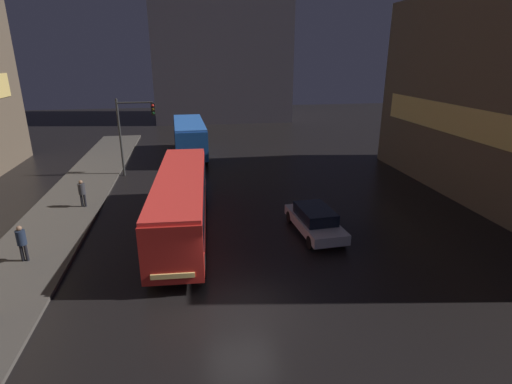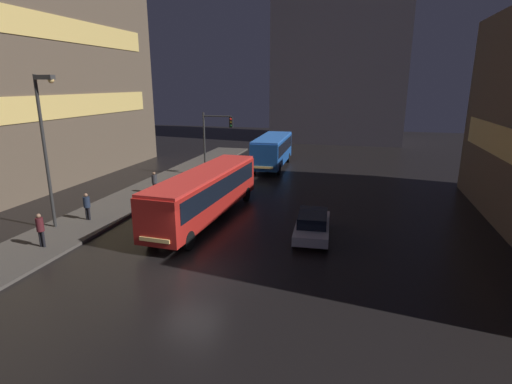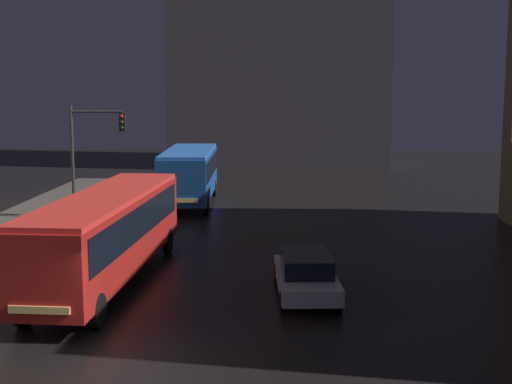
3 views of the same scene
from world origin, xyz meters
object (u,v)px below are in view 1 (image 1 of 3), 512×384
pedestrian_far (21,240)px  traffic_light_main (132,124)px  car_taxi (315,220)px  bus_near (181,198)px  pedestrian_mid (82,191)px  bus_far (189,135)px

pedestrian_far → traffic_light_main: bearing=28.1°
pedestrian_far → traffic_light_main: 14.07m
car_taxi → pedestrian_far: pedestrian_far is taller
bus_near → pedestrian_mid: (-5.86, 4.31, -0.77)m
bus_near → car_taxi: size_ratio=2.56×
pedestrian_far → bus_far: bearing=20.4°
pedestrian_far → traffic_light_main: size_ratio=0.29×
pedestrian_mid → traffic_light_main: traffic_light_main is taller
bus_far → pedestrian_far: bus_far is taller
bus_far → pedestrian_mid: 13.83m
pedestrian_mid → pedestrian_far: 6.63m
traffic_light_main → bus_far: bearing=52.8°
car_taxi → pedestrian_mid: (-12.56, 5.56, 0.41)m
bus_far → traffic_light_main: 7.04m
traffic_light_main → car_taxi: bearing=-50.5°
bus_near → traffic_light_main: bearing=-69.6°
pedestrian_mid → bus_far: bearing=-1.5°
bus_far → pedestrian_far: size_ratio=5.57×
pedestrian_mid → pedestrian_far: pedestrian_far is taller
car_taxi → traffic_light_main: 16.39m
bus_far → pedestrian_far: (-7.38, -18.79, -0.79)m
bus_near → traffic_light_main: 11.86m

